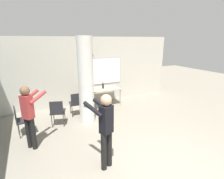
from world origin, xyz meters
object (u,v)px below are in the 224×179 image
bottle_on_table (103,86)px  chair_by_left_wall (21,119)px  chair_table_left (76,102)px  person_watching_back (29,113)px  person_playing_front (105,126)px  folding_table (102,90)px  chair_near_pillar (57,111)px

bottle_on_table → chair_by_left_wall: 3.31m
chair_table_left → person_watching_back: (-1.52, -1.45, 0.46)m
person_playing_front → bottle_on_table: bearing=67.9°
folding_table → chair_by_left_wall: 3.24m
person_watching_back → person_playing_front: size_ratio=0.99×
folding_table → chair_table_left: size_ratio=1.70×
chair_table_left → chair_near_pillar: size_ratio=1.00×
bottle_on_table → chair_near_pillar: bearing=-151.9°
bottle_on_table → person_playing_front: size_ratio=0.17×
bottle_on_table → folding_table: bearing=-159.3°
chair_by_left_wall → folding_table: bearing=21.9°
folding_table → person_watching_back: 3.43m
person_watching_back → person_playing_front: bearing=-46.2°
folding_table → chair_table_left: 1.37m
bottle_on_table → person_playing_front: bearing=-112.1°
folding_table → person_watching_back: bearing=-144.1°
person_watching_back → chair_table_left: bearing=43.6°
chair_table_left → person_watching_back: bearing=-136.4°
bottle_on_table → person_watching_back: 3.47m
bottle_on_table → person_watching_back: bearing=-144.3°
bottle_on_table → chair_table_left: bottle_on_table is taller
chair_near_pillar → chair_table_left: bearing=34.9°
chair_table_left → chair_near_pillar: 0.90m
bottle_on_table → chair_by_left_wall: (-3.05, -1.22, -0.33)m
chair_near_pillar → person_watching_back: (-0.79, -0.94, 0.46)m
folding_table → chair_near_pillar: chair_near_pillar is taller
bottle_on_table → chair_near_pillar: (-2.03, -1.09, -0.33)m
chair_table_left → chair_near_pillar: same height
folding_table → chair_near_pillar: (-1.98, -1.07, -0.17)m
chair_by_left_wall → chair_near_pillar: size_ratio=1.00×
chair_by_left_wall → chair_near_pillar: 1.03m
chair_by_left_wall → person_watching_back: size_ratio=0.53×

